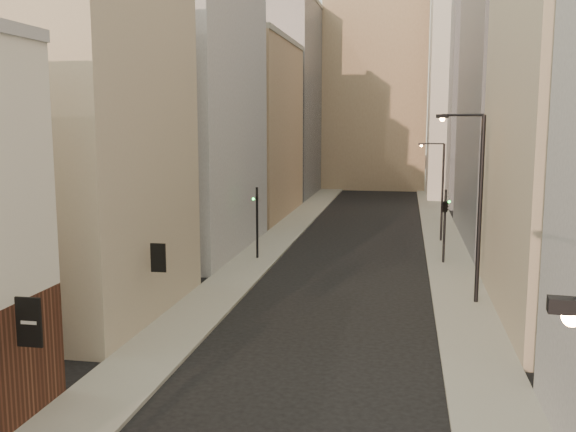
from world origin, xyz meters
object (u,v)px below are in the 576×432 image
object	(u,v)px
streetlamp_mid	(475,197)
white_tower	(465,42)
traffic_light_left	(257,208)
clock_tower	(377,63)
streetlamp_far	(440,186)
traffic_light_right	(445,206)

from	to	relation	value
streetlamp_mid	white_tower	bearing A→B (deg)	110.12
streetlamp_mid	traffic_light_left	distance (m)	15.90
clock_tower	streetlamp_far	world-z (taller)	clock_tower
streetlamp_far	traffic_light_right	xyz separation A→B (m)	(-0.05, -8.04, -0.53)
white_tower	streetlamp_mid	distance (m)	48.74
clock_tower	traffic_light_left	distance (m)	54.60
clock_tower	white_tower	xyz separation A→B (m)	(11.00, -14.00, 0.97)
white_tower	traffic_light_right	size ratio (longest dim) A/B	8.30
streetlamp_mid	streetlamp_far	distance (m)	17.29
white_tower	streetlamp_far	world-z (taller)	white_tower
clock_tower	traffic_light_right	xyz separation A→B (m)	(7.04, -51.68, -13.74)
clock_tower	streetlamp_far	xyz separation A→B (m)	(7.09, -43.64, -13.21)
clock_tower	traffic_light_right	world-z (taller)	clock_tower
white_tower	traffic_light_right	distance (m)	40.64
clock_tower	streetlamp_mid	size ratio (longest dim) A/B	4.59
clock_tower	traffic_light_right	distance (m)	53.93
streetlamp_mid	clock_tower	bearing A→B (deg)	121.28
white_tower	traffic_light_right	world-z (taller)	white_tower
traffic_light_left	streetlamp_far	bearing A→B (deg)	-163.75
white_tower	traffic_light_left	size ratio (longest dim) A/B	8.30
traffic_light_left	traffic_light_right	bearing A→B (deg)	164.69
streetlamp_far	traffic_light_left	xyz separation A→B (m)	(-12.50, -8.85, -0.81)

